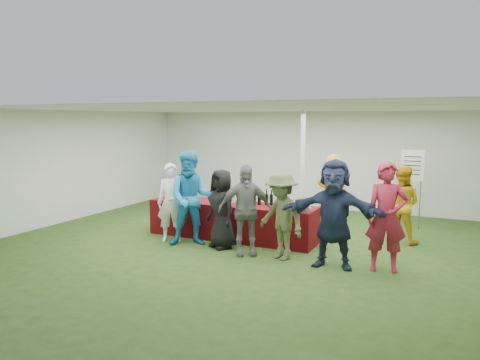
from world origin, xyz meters
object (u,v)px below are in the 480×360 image
at_px(staff_pourer, 332,196).
at_px(wine_list_sign, 412,171).
at_px(customer_0, 172,203).
at_px(dump_bucket, 302,207).
at_px(customer_4, 281,216).
at_px(customer_2, 222,209).
at_px(customer_6, 387,217).
at_px(serving_table, 231,221).
at_px(customer_5, 334,214).
at_px(staff_back, 401,204).
at_px(customer_3, 245,210).
at_px(customer_1, 192,198).

bearing_deg(staff_pourer, wine_list_sign, -141.71).
bearing_deg(customer_0, dump_bucket, -13.26).
bearing_deg(customer_4, staff_pourer, 104.49).
xyz_separation_m(customer_2, customer_6, (3.09, -0.07, 0.14)).
bearing_deg(customer_2, serving_table, 131.62).
bearing_deg(customer_4, wine_list_sign, 88.94).
height_order(staff_pourer, customer_4, staff_pourer).
relative_size(customer_0, customer_5, 0.87).
distance_m(staff_back, customer_2, 3.63).
relative_size(dump_bucket, wine_list_sign, 0.15).
bearing_deg(customer_3, customer_5, -31.99).
relative_size(serving_table, dump_bucket, 13.77).
distance_m(wine_list_sign, customer_4, 4.00).
bearing_deg(wine_list_sign, dump_bucket, -120.59).
distance_m(dump_bucket, customer_1, 2.18).
height_order(customer_0, customer_5, customer_5).
height_order(customer_1, customer_2, customer_1).
distance_m(dump_bucket, customer_0, 2.67).
height_order(customer_3, customer_6, customer_6).
height_order(customer_2, customer_4, customer_4).
bearing_deg(dump_bucket, customer_3, -139.75).
distance_m(serving_table, customer_2, 0.83).
distance_m(customer_1, customer_6, 3.72).
distance_m(serving_table, staff_pourer, 2.19).
distance_m(staff_pourer, customer_2, 2.45).
relative_size(customer_1, customer_4, 1.20).
height_order(dump_bucket, customer_4, customer_4).
xyz_separation_m(serving_table, customer_5, (2.41, -0.96, 0.55)).
relative_size(dump_bucket, customer_1, 0.14).
bearing_deg(customer_5, wine_list_sign, 71.80).
relative_size(staff_pourer, customer_5, 0.96).
distance_m(wine_list_sign, customer_5, 3.69).
xyz_separation_m(customer_4, customer_6, (1.78, 0.14, 0.12)).
bearing_deg(dump_bucket, customer_1, -164.68).
bearing_deg(wine_list_sign, customer_1, -137.97).
bearing_deg(wine_list_sign, customer_3, -125.46).
xyz_separation_m(dump_bucket, staff_back, (1.62, 1.42, -0.05)).
xyz_separation_m(customer_0, customer_2, (1.16, 0.00, -0.03)).
xyz_separation_m(customer_0, customer_1, (0.53, -0.07, 0.14)).
bearing_deg(customer_5, staff_back, 64.70).
bearing_deg(customer_3, wine_list_sign, 23.06).
xyz_separation_m(dump_bucket, customer_6, (1.62, -0.57, 0.07)).
bearing_deg(wine_list_sign, customer_0, -142.26).
distance_m(customer_0, customer_5, 3.43).
relative_size(dump_bucket, customer_4, 0.17).
bearing_deg(wine_list_sign, customer_4, -117.40).
distance_m(customer_3, customer_6, 2.49).
bearing_deg(staff_back, customer_2, 38.35).
bearing_deg(customer_1, staff_back, -1.78).
relative_size(customer_0, customer_6, 0.88).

